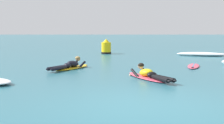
{
  "coord_description": "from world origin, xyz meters",
  "views": [
    {
      "loc": [
        -0.72,
        -6.82,
        1.72
      ],
      "look_at": [
        -0.73,
        4.6,
        0.45
      ],
      "focal_mm": 49.59,
      "sensor_mm": 36.0,
      "label": 1
    }
  ],
  "objects": [
    {
      "name": "ground_plane",
      "position": [
        0.0,
        10.0,
        0.0
      ],
      "size": [
        120.0,
        120.0,
        0.0
      ],
      "primitive_type": "plane",
      "color": "#2D6B7A"
    },
    {
      "name": "surfer_near",
      "position": [
        0.52,
        3.43,
        0.14
      ],
      "size": [
        1.49,
        2.5,
        0.54
      ],
      "color": "#E54C66",
      "rests_on": "ground"
    },
    {
      "name": "whitewater_back",
      "position": [
        4.76,
        12.0,
        0.1
      ],
      "size": [
        3.06,
        1.51,
        0.23
      ],
      "color": "white",
      "rests_on": "ground"
    },
    {
      "name": "drifting_surfboard",
      "position": [
        2.88,
        6.71,
        0.03
      ],
      "size": [
        1.08,
        2.07,
        0.16
      ],
      "color": "#E54C66",
      "rests_on": "ground"
    },
    {
      "name": "channel_marker_buoy",
      "position": [
        -1.1,
        13.49,
        0.39
      ],
      "size": [
        0.66,
        0.66,
        0.99
      ],
      "color": "yellow",
      "rests_on": "ground"
    },
    {
      "name": "surfer_far",
      "position": [
        -2.46,
        5.99,
        0.14
      ],
      "size": [
        1.62,
        2.47,
        0.53
      ],
      "color": "yellow",
      "rests_on": "ground"
    }
  ]
}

